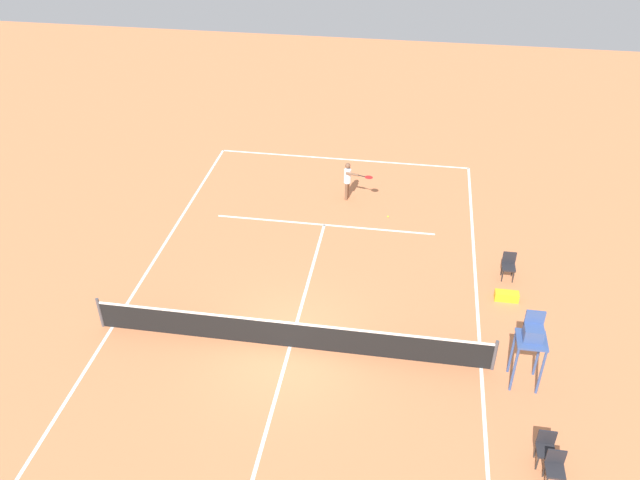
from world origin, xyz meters
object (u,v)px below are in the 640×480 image
object	(u,v)px
equipment_bag	(507,296)
tennis_ball	(388,216)
umpire_chair	(532,339)
courtside_chair_far	(546,447)
courtside_chair_mid	(509,265)
courtside_chair_near	(555,467)
player_serving	(349,178)

from	to	relation	value
equipment_bag	tennis_ball	bearing A→B (deg)	-46.82
umpire_chair	courtside_chair_far	xyz separation A→B (m)	(-0.24, 2.64, -1.07)
umpire_chair	courtside_chair_mid	bearing A→B (deg)	-89.39
courtside_chair_near	courtside_chair_mid	bearing A→B (deg)	-86.86
tennis_ball	player_serving	bearing A→B (deg)	-34.00
tennis_ball	umpire_chair	xyz separation A→B (m)	(-4.29, 8.00, 1.57)
courtside_chair_near	courtside_chair_mid	world-z (taller)	same
courtside_chair_near	equipment_bag	size ratio (longest dim) A/B	1.25
tennis_ball	courtside_chair_mid	world-z (taller)	courtside_chair_mid
equipment_bag	umpire_chair	bearing A→B (deg)	92.39
player_serving	umpire_chair	xyz separation A→B (m)	(-5.98, 9.15, 0.66)
tennis_ball	equipment_bag	distance (m)	6.05
courtside_chair_far	equipment_bag	world-z (taller)	courtside_chair_far
courtside_chair_mid	equipment_bag	world-z (taller)	courtside_chair_mid
player_serving	courtside_chair_mid	world-z (taller)	player_serving
courtside_chair_far	courtside_chair_near	bearing A→B (deg)	105.19
player_serving	tennis_ball	size ratio (longest dim) A/B	23.61
player_serving	courtside_chair_mid	xyz separation A→B (m)	(-5.93, 4.34, -0.41)
player_serving	courtside_chair_far	xyz separation A→B (m)	(-6.22, 11.78, -0.41)
tennis_ball	courtside_chair_far	size ratio (longest dim) A/B	0.07
tennis_ball	courtside_chair_near	world-z (taller)	courtside_chair_near
courtside_chair_near	courtside_chair_far	world-z (taller)	same
player_serving	umpire_chair	bearing A→B (deg)	46.31
tennis_ball	umpire_chair	distance (m)	9.21
courtside_chair_mid	equipment_bag	xyz separation A→B (m)	(0.10, 1.21, -0.38)
courtside_chair_far	equipment_bag	distance (m)	6.26
player_serving	equipment_bag	xyz separation A→B (m)	(-5.83, 5.55, -0.80)
tennis_ball	umpire_chair	bearing A→B (deg)	118.18
umpire_chair	courtside_chair_far	world-z (taller)	umpire_chair
umpire_chair	courtside_chair_near	world-z (taller)	umpire_chair
player_serving	courtside_chair_far	bearing A→B (deg)	40.96
tennis_ball	courtside_chair_near	size ratio (longest dim) A/B	0.07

